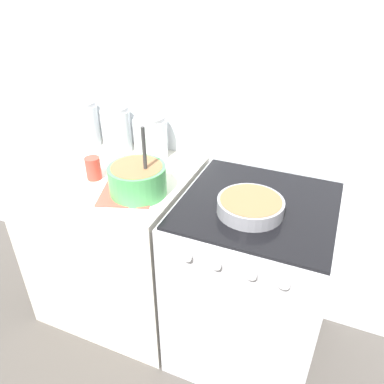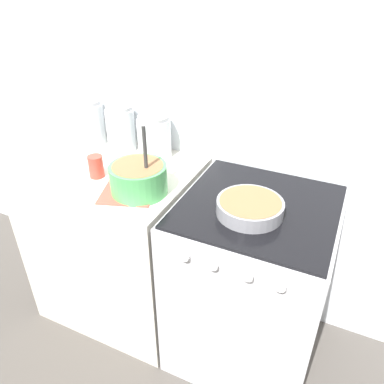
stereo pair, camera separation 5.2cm
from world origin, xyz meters
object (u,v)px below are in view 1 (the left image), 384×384
Objects in this scene: mixing_bowl at (138,178)px; storage_jar_right at (151,140)px; baking_pan at (250,206)px; stove at (250,281)px; storage_jar_left at (85,127)px; storage_jar_middle at (117,132)px; tin_can at (93,168)px.

storage_jar_right is at bearing 108.96° from mixing_bowl.
mixing_bowl is 1.17× the size of baking_pan.
mixing_bowl is at bearing -166.49° from stove.
storage_jar_left is at bearing 180.00° from storage_jar_right.
storage_jar_left is 1.00× the size of storage_jar_middle.
storage_jar_middle is at bearing 101.75° from tin_can.
storage_jar_left reaches higher than storage_jar_middle.
storage_jar_left is at bearing 163.48° from baking_pan.
baking_pan is 1.23× the size of storage_jar_right.
mixing_bowl is (-0.50, -0.12, 0.52)m from stove.
storage_jar_middle is (-0.79, 0.29, 0.07)m from baking_pan.
storage_jar_left is at bearing 130.77° from tin_can.
mixing_bowl is 1.44× the size of storage_jar_right.
storage_jar_right is at bearing 160.49° from stove.
stove is 0.90m from tin_can.
mixing_bowl is 0.25m from tin_can.
storage_jar_right reaches higher than stove.
mixing_bowl is 1.31× the size of storage_jar_middle.
storage_jar_middle reaches higher than baking_pan.
storage_jar_right reaches higher than baking_pan.
storage_jar_middle is 2.26× the size of tin_can.
tin_can is at bearing -179.33° from baking_pan.
storage_jar_middle reaches higher than tin_can.
baking_pan is (0.48, 0.04, -0.04)m from mixing_bowl.
stove is 8.52× the size of tin_can.
mixing_bowl is 2.97× the size of tin_can.
stove is 3.36× the size of baking_pan.
storage_jar_left reaches higher than tin_can.
baking_pan is at bearing -26.28° from storage_jar_right.
storage_jar_left is 1.10× the size of storage_jar_right.
stove is 0.48m from baking_pan.
stove is at bearing -14.99° from storage_jar_middle.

